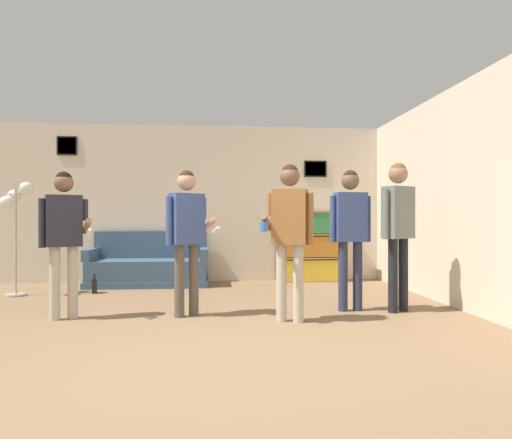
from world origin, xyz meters
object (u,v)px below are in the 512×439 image
(floor_lamp, at_px, (16,208))
(couch, at_px, (149,267))
(person_player_foreground_left, at_px, (64,229))
(bottle_on_floor, at_px, (94,286))
(drinking_cup, at_px, (309,209))
(person_watcher_holding_cup, at_px, (290,225))
(bookshelf, at_px, (311,246))
(person_spectator_far_right, at_px, (398,220))
(person_player_foreground_center, at_px, (187,227))
(person_spectator_near_bookshelf, at_px, (350,225))

(floor_lamp, bearing_deg, couch, 27.93)
(person_player_foreground_left, xyz_separation_m, bottle_on_floor, (-0.13, 1.73, -0.86))
(drinking_cup, bearing_deg, couch, -175.82)
(person_watcher_holding_cup, bearing_deg, bottle_on_floor, 140.65)
(bookshelf, height_order, person_watcher_holding_cup, person_watcher_holding_cup)
(couch, bearing_deg, person_player_foreground_left, -102.32)
(couch, distance_m, person_spectator_far_right, 4.10)
(person_player_foreground_center, xyz_separation_m, drinking_cup, (1.94, 2.65, 0.27))
(couch, distance_m, person_spectator_near_bookshelf, 3.61)
(bookshelf, bearing_deg, person_watcher_holding_cup, -105.97)
(floor_lamp, height_order, person_player_foreground_left, floor_lamp)
(couch, xyz_separation_m, person_spectator_far_right, (3.20, -2.43, 0.78))
(floor_lamp, relative_size, person_watcher_holding_cup, 0.97)
(person_player_foreground_left, relative_size, bottle_on_floor, 5.72)
(person_player_foreground_left, relative_size, person_watcher_holding_cup, 0.96)
(floor_lamp, relative_size, person_player_foreground_center, 0.99)
(person_player_foreground_left, distance_m, person_spectator_near_bookshelf, 3.21)
(floor_lamp, bearing_deg, bookshelf, 13.96)
(bottle_on_floor, bearing_deg, bookshelf, 15.80)
(person_player_foreground_left, height_order, person_spectator_far_right, person_spectator_far_right)
(person_spectator_near_bookshelf, bearing_deg, bookshelf, 88.53)
(drinking_cup, bearing_deg, bottle_on_floor, -164.08)
(person_player_foreground_left, relative_size, person_spectator_far_right, 0.92)
(bookshelf, relative_size, drinking_cup, 12.49)
(person_player_foreground_center, relative_size, person_watcher_holding_cup, 0.98)
(person_player_foreground_center, bearing_deg, drinking_cup, 53.82)
(couch, height_order, bottle_on_floor, couch)
(person_spectator_near_bookshelf, bearing_deg, person_spectator_far_right, -10.74)
(person_player_foreground_left, distance_m, bottle_on_floor, 1.94)
(couch, xyz_separation_m, bookshelf, (2.73, 0.20, 0.31))
(person_spectator_near_bookshelf, relative_size, person_spectator_far_right, 0.95)
(drinking_cup, bearing_deg, floor_lamp, -165.96)
(bookshelf, xyz_separation_m, person_player_foreground_left, (-3.27, -2.69, 0.37))
(couch, bearing_deg, bottle_on_floor, -131.28)
(bookshelf, height_order, person_spectator_near_bookshelf, person_spectator_near_bookshelf)
(person_player_foreground_center, relative_size, person_spectator_far_right, 0.94)
(bottle_on_floor, distance_m, drinking_cup, 3.69)
(floor_lamp, height_order, person_watcher_holding_cup, person_watcher_holding_cup)
(couch, xyz_separation_m, person_watcher_holding_cup, (1.86, -2.84, 0.73))
(floor_lamp, bearing_deg, person_spectator_far_right, -17.26)
(bottle_on_floor, relative_size, drinking_cup, 2.88)
(person_spectator_far_right, relative_size, bottle_on_floor, 6.23)
(person_spectator_far_right, bearing_deg, drinking_cup, 100.76)
(person_player_foreground_center, relative_size, bottle_on_floor, 5.82)
(person_player_foreground_center, height_order, person_watcher_holding_cup, person_watcher_holding_cup)
(person_player_foreground_center, bearing_deg, person_spectator_near_bookshelf, 3.76)
(person_player_foreground_center, bearing_deg, bottle_on_floor, 130.38)
(couch, relative_size, floor_lamp, 1.20)
(bookshelf, relative_size, person_spectator_far_right, 0.70)
(bottle_on_floor, bearing_deg, person_spectator_far_right, -23.27)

